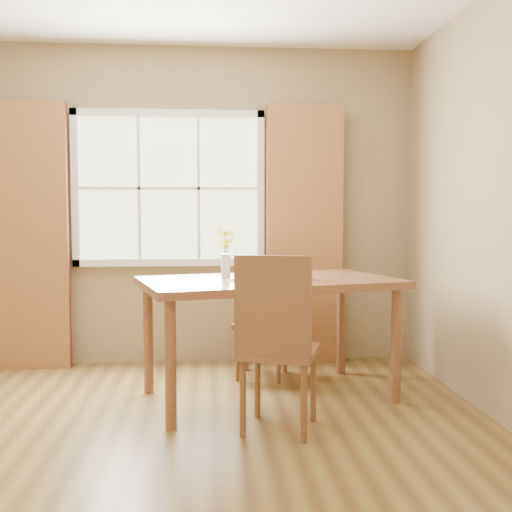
{
  "coord_description": "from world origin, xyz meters",
  "views": [
    {
      "loc": [
        0.33,
        -3.28,
        1.28
      ],
      "look_at": [
        0.65,
        0.76,
        1.0
      ],
      "focal_mm": 42.0,
      "sensor_mm": 36.0,
      "label": 1
    }
  ],
  "objects_px": {
    "dining_table": "(269,291)",
    "chair_far": "(264,310)",
    "water_glass": "(303,270)",
    "chair_near": "(276,337)",
    "flower_vase": "(226,248)",
    "croissant_sandwich": "(261,270)"
  },
  "relations": [
    {
      "from": "dining_table",
      "to": "chair_far",
      "type": "distance_m",
      "value": 0.66
    },
    {
      "from": "chair_far",
      "to": "water_glass",
      "type": "bearing_deg",
      "value": -54.23
    },
    {
      "from": "chair_near",
      "to": "chair_far",
      "type": "relative_size",
      "value": 1.11
    },
    {
      "from": "chair_far",
      "to": "flower_vase",
      "type": "xyz_separation_m",
      "value": [
        -0.32,
        -0.45,
        0.52
      ]
    },
    {
      "from": "dining_table",
      "to": "flower_vase",
      "type": "bearing_deg",
      "value": 135.55
    },
    {
      "from": "chair_near",
      "to": "chair_far",
      "type": "bearing_deg",
      "value": 106.3
    },
    {
      "from": "chair_far",
      "to": "flower_vase",
      "type": "height_order",
      "value": "flower_vase"
    },
    {
      "from": "chair_far",
      "to": "flower_vase",
      "type": "bearing_deg",
      "value": -108.53
    },
    {
      "from": "dining_table",
      "to": "croissant_sandwich",
      "type": "xyz_separation_m",
      "value": [
        -0.07,
        -0.18,
        0.17
      ]
    },
    {
      "from": "chair_far",
      "to": "chair_near",
      "type": "bearing_deg",
      "value": -75.81
    },
    {
      "from": "water_glass",
      "to": "flower_vase",
      "type": "xyz_separation_m",
      "value": [
        -0.53,
        0.17,
        0.15
      ]
    },
    {
      "from": "dining_table",
      "to": "water_glass",
      "type": "xyz_separation_m",
      "value": [
        0.24,
        -0.0,
        0.14
      ]
    },
    {
      "from": "chair_near",
      "to": "flower_vase",
      "type": "relative_size",
      "value": 3.13
    },
    {
      "from": "dining_table",
      "to": "chair_near",
      "type": "relative_size",
      "value": 1.81
    },
    {
      "from": "flower_vase",
      "to": "dining_table",
      "type": "bearing_deg",
      "value": -29.47
    },
    {
      "from": "chair_near",
      "to": "flower_vase",
      "type": "distance_m",
      "value": 1.02
    },
    {
      "from": "chair_far",
      "to": "water_glass",
      "type": "relative_size",
      "value": 8.03
    },
    {
      "from": "croissant_sandwich",
      "to": "flower_vase",
      "type": "height_order",
      "value": "flower_vase"
    },
    {
      "from": "chair_far",
      "to": "flower_vase",
      "type": "distance_m",
      "value": 0.76
    },
    {
      "from": "water_glass",
      "to": "croissant_sandwich",
      "type": "bearing_deg",
      "value": -150.99
    },
    {
      "from": "dining_table",
      "to": "water_glass",
      "type": "distance_m",
      "value": 0.28
    },
    {
      "from": "flower_vase",
      "to": "chair_far",
      "type": "bearing_deg",
      "value": 55.01
    }
  ]
}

